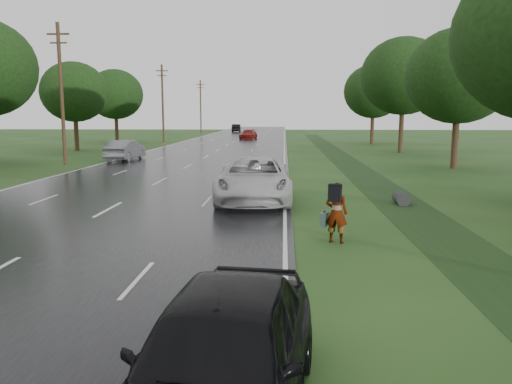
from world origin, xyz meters
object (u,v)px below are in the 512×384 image
Objects in this scene: white_pickup at (254,179)px; silver_sedan at (125,150)px; pedestrian at (336,212)px; dark_sedan at (222,357)px.

silver_sedan is (-11.24, 17.93, -0.11)m from white_pickup.
silver_sedan is at bearing -41.87° from pedestrian.
silver_sedan is at bearing 120.00° from white_pickup.
silver_sedan is (-11.80, 33.27, -0.02)m from dark_sedan.
dark_sedan is at bearing -90.00° from white_pickup.
dark_sedan is (0.56, -15.34, -0.09)m from white_pickup.
white_pickup is at bearing 125.22° from silver_sedan.
white_pickup is at bearing 98.47° from dark_sedan.
white_pickup is 21.16m from silver_sedan.
dark_sedan reaches higher than silver_sedan.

